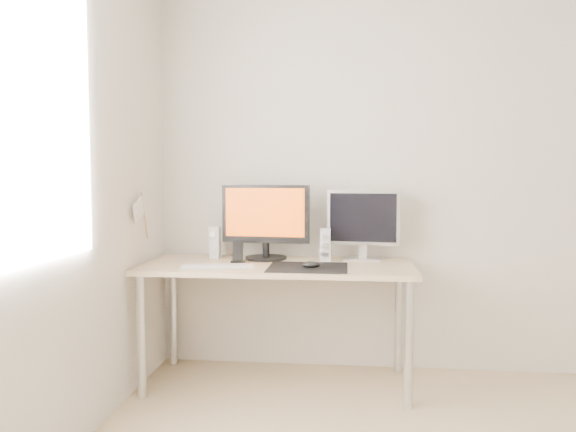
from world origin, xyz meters
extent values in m
plane|color=white|center=(0.00, 1.75, 1.25)|extent=(3.50, 0.00, 3.50)
plane|color=white|center=(-1.75, 0.00, 1.25)|extent=(0.00, 3.50, 3.50)
plane|color=white|center=(-1.74, 0.00, 1.50)|extent=(0.00, 1.30, 1.30)
cube|color=black|center=(-0.74, 1.26, 0.73)|extent=(0.45, 0.40, 0.00)
ellipsoid|color=black|center=(-0.72, 1.23, 0.75)|extent=(0.11, 0.06, 0.04)
cube|color=#D1B587|center=(-0.93, 1.38, 0.71)|extent=(1.60, 0.70, 0.03)
cylinder|color=silver|center=(-1.67, 1.09, 0.35)|extent=(0.05, 0.05, 0.70)
cylinder|color=silver|center=(-0.19, 1.09, 0.35)|extent=(0.05, 0.05, 0.70)
cylinder|color=silver|center=(-1.67, 1.67, 0.35)|extent=(0.05, 0.05, 0.70)
cylinder|color=silver|center=(-0.19, 1.67, 0.35)|extent=(0.05, 0.05, 0.70)
cylinder|color=black|center=(-1.03, 1.56, 0.74)|extent=(0.28, 0.28, 0.02)
cylinder|color=black|center=(-1.03, 1.56, 0.81)|extent=(0.04, 0.04, 0.12)
cube|color=black|center=(-1.03, 1.55, 1.02)|extent=(0.55, 0.10, 0.36)
cube|color=#FC590D|center=(-1.03, 1.52, 1.03)|extent=(0.50, 0.05, 0.30)
cube|color=silver|center=(-0.42, 1.59, 0.74)|extent=(0.24, 0.19, 0.01)
cube|color=silver|center=(-0.42, 1.59, 0.80)|extent=(0.05, 0.05, 0.10)
cube|color=#ABABAD|center=(-0.42, 1.59, 0.99)|extent=(0.45, 0.10, 0.34)
cube|color=black|center=(-0.43, 1.57, 0.99)|extent=(0.41, 0.06, 0.30)
cube|color=silver|center=(-1.35, 1.56, 0.83)|extent=(0.06, 0.07, 0.20)
cylinder|color=#A9A9AB|center=(-1.35, 1.52, 0.78)|extent=(0.04, 0.01, 0.04)
cylinder|color=silver|center=(-1.35, 1.52, 0.83)|extent=(0.04, 0.01, 0.04)
cylinder|color=#ABABAE|center=(-1.35, 1.52, 0.89)|extent=(0.04, 0.01, 0.04)
cube|color=silver|center=(-0.65, 1.52, 0.83)|extent=(0.06, 0.07, 0.20)
cylinder|color=#BBBCBE|center=(-0.65, 1.48, 0.78)|extent=(0.04, 0.01, 0.04)
cylinder|color=silver|center=(-0.65, 1.48, 0.83)|extent=(0.04, 0.01, 0.04)
cylinder|color=silver|center=(-0.65, 1.48, 0.89)|extent=(0.04, 0.01, 0.04)
cube|color=silver|center=(-1.25, 1.20, 0.73)|extent=(0.43, 0.19, 0.01)
cube|color=white|center=(-1.25, 1.20, 0.74)|extent=(0.41, 0.18, 0.01)
cube|color=black|center=(-1.17, 1.37, 0.74)|extent=(0.08, 0.07, 0.02)
cube|color=black|center=(-1.17, 1.37, 0.81)|extent=(0.06, 0.03, 0.12)
cylinder|color=#A57F54|center=(-1.72, 1.30, 1.02)|extent=(0.01, 0.10, 0.29)
cube|color=white|center=(-1.72, 1.21, 1.06)|extent=(0.00, 0.19, 0.15)
camera|label=1|loc=(-0.52, -1.91, 1.25)|focal=35.00mm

